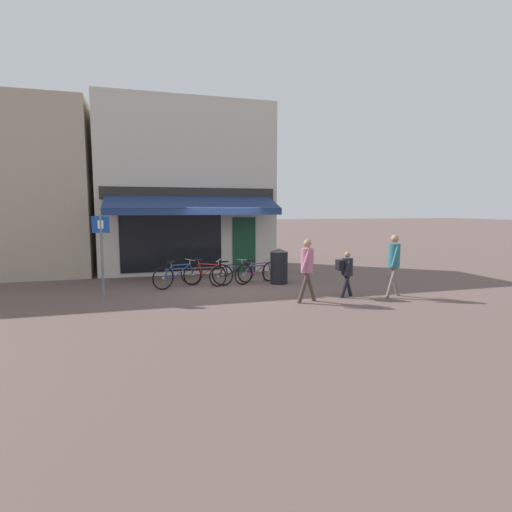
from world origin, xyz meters
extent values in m
plane|color=brown|center=(0.00, 0.00, 0.00)|extent=(160.00, 160.00, 0.00)
cube|color=beige|center=(-0.93, 4.14, 3.22)|extent=(6.59, 3.00, 6.45)
cube|color=black|center=(-1.65, 2.63, 1.25)|extent=(3.62, 0.04, 2.20)
cube|color=#143D28|center=(1.05, 2.63, 1.05)|extent=(0.90, 0.04, 2.10)
cube|color=#282623|center=(-0.93, 2.62, 2.97)|extent=(6.26, 0.06, 0.44)
cube|color=navy|center=(-0.93, 1.90, 2.64)|extent=(5.93, 1.50, 0.50)
cube|color=navy|center=(-0.93, 1.16, 2.32)|extent=(5.93, 0.03, 0.20)
cylinder|color=#47494F|center=(-0.41, 0.46, 0.55)|extent=(3.28, 0.04, 0.04)
cylinder|color=#47494F|center=(-2.00, 0.46, 0.28)|extent=(0.04, 0.04, 0.55)
cylinder|color=#47494F|center=(1.18, 0.46, 0.28)|extent=(0.04, 0.04, 0.55)
torus|color=black|center=(-1.17, 0.47, 0.36)|extent=(0.67, 0.36, 0.71)
cylinder|color=#9E9EA3|center=(-1.17, 0.47, 0.36)|extent=(0.09, 0.09, 0.07)
torus|color=black|center=(-2.12, 0.02, 0.36)|extent=(0.67, 0.36, 0.71)
cylinder|color=#9E9EA3|center=(-2.12, 0.02, 0.36)|extent=(0.09, 0.09, 0.07)
cylinder|color=#1E4793|center=(-1.53, 0.30, 0.52)|extent=(0.55, 0.28, 0.38)
cylinder|color=#1E4793|center=(-1.57, 0.28, 0.70)|extent=(0.60, 0.31, 0.05)
cylinder|color=#1E4793|center=(-1.83, 0.16, 0.52)|extent=(0.11, 0.09, 0.38)
cylinder|color=#1E4793|center=(-1.96, 0.10, 0.35)|extent=(0.35, 0.19, 0.05)
cylinder|color=#1E4793|center=(-1.99, 0.08, 0.53)|extent=(0.30, 0.16, 0.37)
cylinder|color=#1E4793|center=(-1.22, 0.44, 0.52)|extent=(0.15, 0.10, 0.35)
cylinder|color=#9E9EA3|center=(-1.87, 0.13, 0.76)|extent=(0.06, 0.05, 0.11)
cube|color=black|center=(-1.89, 0.12, 0.83)|extent=(0.26, 0.19, 0.05)
cylinder|color=#9E9EA3|center=(-1.27, 0.42, 0.76)|extent=(0.04, 0.04, 0.14)
cylinder|color=#9E9EA3|center=(-1.27, 0.41, 0.83)|extent=(0.25, 0.48, 0.03)
torus|color=black|center=(-0.29, 0.13, 0.35)|extent=(0.66, 0.39, 0.70)
cylinder|color=#9E9EA3|center=(-0.29, 0.13, 0.35)|extent=(0.09, 0.09, 0.07)
torus|color=black|center=(-1.23, 0.59, 0.35)|extent=(0.66, 0.39, 0.70)
cylinder|color=#9E9EA3|center=(-1.23, 0.59, 0.35)|extent=(0.09, 0.09, 0.07)
cylinder|color=#B21E1E|center=(-0.65, 0.30, 0.50)|extent=(0.53, 0.31, 0.37)
cylinder|color=#B21E1E|center=(-0.69, 0.30, 0.68)|extent=(0.59, 0.31, 0.05)
cylinder|color=#B21E1E|center=(-0.94, 0.44, 0.51)|extent=(0.12, 0.05, 0.37)
cylinder|color=#B21E1E|center=(-1.07, 0.51, 0.34)|extent=(0.34, 0.19, 0.05)
cylinder|color=#B21E1E|center=(-1.11, 0.52, 0.52)|extent=(0.29, 0.19, 0.36)
cylinder|color=#B21E1E|center=(-0.35, 0.15, 0.51)|extent=(0.15, 0.07, 0.34)
cylinder|color=#9E9EA3|center=(-1.00, 0.45, 0.74)|extent=(0.06, 0.04, 0.11)
cube|color=black|center=(-1.01, 0.45, 0.81)|extent=(0.26, 0.20, 0.06)
cylinder|color=#9E9EA3|center=(-0.41, 0.16, 0.74)|extent=(0.04, 0.04, 0.14)
cylinder|color=#9E9EA3|center=(-0.41, 0.15, 0.81)|extent=(0.25, 0.48, 0.06)
torus|color=black|center=(0.55, 0.49, 0.32)|extent=(0.63, 0.34, 0.65)
cylinder|color=#9E9EA3|center=(0.55, 0.49, 0.32)|extent=(0.09, 0.09, 0.07)
torus|color=black|center=(-0.45, 0.06, 0.32)|extent=(0.63, 0.34, 0.65)
cylinder|color=#9E9EA3|center=(-0.45, 0.06, 0.32)|extent=(0.09, 0.09, 0.07)
cylinder|color=black|center=(0.17, 0.34, 0.47)|extent=(0.56, 0.29, 0.35)
cylinder|color=black|center=(0.12, 0.34, 0.63)|extent=(0.63, 0.30, 0.05)
cylinder|color=black|center=(-0.14, 0.21, 0.47)|extent=(0.12, 0.05, 0.34)
cylinder|color=black|center=(-0.28, 0.14, 0.32)|extent=(0.37, 0.18, 0.05)
cylinder|color=black|center=(-0.32, 0.13, 0.48)|extent=(0.30, 0.18, 0.34)
cylinder|color=black|center=(0.49, 0.48, 0.47)|extent=(0.16, 0.07, 0.31)
cylinder|color=#9E9EA3|center=(-0.20, 0.20, 0.69)|extent=(0.06, 0.03, 0.11)
cube|color=black|center=(-0.22, 0.20, 0.76)|extent=(0.26, 0.19, 0.06)
cylinder|color=#9E9EA3|center=(0.43, 0.47, 0.69)|extent=(0.04, 0.04, 0.14)
cylinder|color=#9E9EA3|center=(0.43, 0.48, 0.76)|extent=(0.23, 0.49, 0.06)
torus|color=black|center=(1.40, 0.45, 0.33)|extent=(0.67, 0.32, 0.67)
cylinder|color=#9E9EA3|center=(1.40, 0.45, 0.33)|extent=(0.09, 0.09, 0.08)
torus|color=black|center=(0.38, 0.10, 0.33)|extent=(0.67, 0.32, 0.67)
cylinder|color=#9E9EA3|center=(0.38, 0.10, 0.33)|extent=(0.09, 0.09, 0.08)
cylinder|color=#892D7A|center=(1.02, 0.31, 0.48)|extent=(0.59, 0.20, 0.36)
cylinder|color=#892D7A|center=(0.98, 0.28, 0.66)|extent=(0.64, 0.25, 0.05)
cylinder|color=#892D7A|center=(0.70, 0.19, 0.49)|extent=(0.11, 0.10, 0.35)
cylinder|color=#892D7A|center=(0.56, 0.16, 0.33)|extent=(0.37, 0.16, 0.05)
cylinder|color=#892D7A|center=(0.53, 0.13, 0.50)|extent=(0.32, 0.11, 0.35)
cylinder|color=#892D7A|center=(1.35, 0.42, 0.49)|extent=(0.15, 0.11, 0.33)
cylinder|color=#9E9EA3|center=(0.66, 0.16, 0.71)|extent=(0.06, 0.05, 0.11)
cube|color=black|center=(0.65, 0.15, 0.78)|extent=(0.26, 0.18, 0.06)
cylinder|color=#9E9EA3|center=(1.30, 0.38, 0.72)|extent=(0.04, 0.04, 0.14)
cylinder|color=#9E9EA3|center=(1.30, 0.38, 0.79)|extent=(0.20, 0.50, 0.07)
cylinder|color=#47382D|center=(1.51, -2.57, 0.39)|extent=(0.34, 0.15, 0.81)
cylinder|color=#47382D|center=(1.26, -2.71, 0.39)|extent=(0.34, 0.15, 0.81)
cylinder|color=#B26684|center=(1.38, -2.64, 1.09)|extent=(0.37, 0.37, 0.62)
sphere|color=#A87A5B|center=(1.38, -2.64, 1.54)|extent=(0.21, 0.21, 0.21)
cylinder|color=#B26684|center=(1.27, -2.81, 1.09)|extent=(0.28, 0.12, 0.55)
cylinder|color=#B26684|center=(1.46, -2.46, 1.23)|extent=(0.21, 0.16, 0.27)
cylinder|color=#A87A5B|center=(1.49, -2.47, 1.32)|extent=(0.15, 0.18, 0.42)
cube|color=black|center=(1.46, -2.51, 1.52)|extent=(0.03, 0.07, 0.14)
cylinder|color=black|center=(2.77, -2.31, 0.30)|extent=(0.28, 0.12, 0.63)
cylinder|color=black|center=(2.59, -2.46, 0.30)|extent=(0.28, 0.12, 0.63)
cylinder|color=black|center=(2.68, -2.38, 0.84)|extent=(0.33, 0.33, 0.47)
sphere|color=#A87A5B|center=(2.68, -2.38, 1.18)|extent=(0.16, 0.16, 0.16)
cylinder|color=black|center=(2.60, -2.56, 0.84)|extent=(0.24, 0.13, 0.43)
cylinder|color=black|center=(2.76, -2.21, 0.84)|extent=(0.24, 0.13, 0.43)
cube|color=black|center=(2.46, -2.37, 0.89)|extent=(0.16, 0.27, 0.28)
cylinder|color=slate|center=(4.03, -2.65, 0.41)|extent=(0.33, 0.10, 0.85)
cylinder|color=slate|center=(3.79, -2.82, 0.41)|extent=(0.33, 0.10, 0.85)
cylinder|color=#286675|center=(3.91, -2.73, 1.14)|extent=(0.31, 0.31, 0.65)
sphere|color=#A87A5B|center=(3.91, -2.73, 1.61)|extent=(0.22, 0.22, 0.22)
cylinder|color=#286675|center=(3.82, -2.91, 1.14)|extent=(0.28, 0.14, 0.57)
cylinder|color=#286675|center=(4.01, -2.55, 1.14)|extent=(0.28, 0.14, 0.57)
cylinder|color=black|center=(1.55, 0.01, 0.52)|extent=(0.56, 0.56, 1.04)
cone|color=#33353A|center=(1.55, 0.01, 1.09)|extent=(0.57, 0.57, 0.11)
cylinder|color=slate|center=(-3.74, -0.80, 1.14)|extent=(0.07, 0.07, 2.29)
cube|color=#14429E|center=(-3.74, -0.81, 2.01)|extent=(0.44, 0.02, 0.44)
cube|color=white|center=(-3.74, -0.83, 2.01)|extent=(0.14, 0.01, 0.22)
camera|label=1|loc=(-2.73, -12.08, 2.40)|focal=28.00mm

